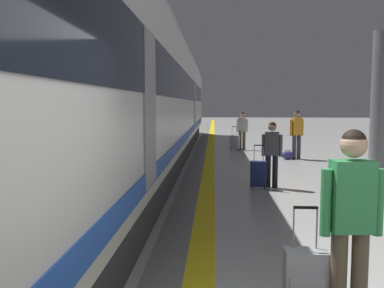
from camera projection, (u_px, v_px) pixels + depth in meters
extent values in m
cube|color=yellow|center=(209.00, 171.00, 12.31)|extent=(0.36, 80.00, 0.01)
cube|color=slate|center=(197.00, 171.00, 12.33)|extent=(0.65, 80.00, 0.01)
cube|color=#38383D|center=(124.00, 167.00, 10.74)|extent=(2.67, 32.51, 0.70)
cube|color=silver|center=(123.00, 97.00, 10.56)|extent=(2.90, 33.87, 2.90)
cylinder|color=silver|center=(123.00, 40.00, 10.43)|extent=(2.84, 33.19, 2.84)
cube|color=black|center=(123.00, 83.00, 10.53)|extent=(2.93, 31.83, 0.80)
cube|color=#1E4CB2|center=(124.00, 142.00, 10.67)|extent=(2.94, 33.19, 0.24)
cone|color=silver|center=(181.00, 105.00, 28.71)|extent=(2.75, 2.60, 2.75)
cube|color=gray|center=(150.00, 109.00, 5.46)|extent=(0.02, 0.90, 2.00)
cube|color=gray|center=(195.00, 106.00, 18.09)|extent=(0.02, 0.90, 2.00)
cylinder|color=brown|center=(359.00, 280.00, 3.67)|extent=(0.15, 0.15, 0.87)
cylinder|color=brown|center=(338.00, 280.00, 3.66)|extent=(0.15, 0.15, 0.87)
cube|color=#338C4C|center=(352.00, 196.00, 3.59)|extent=(0.37, 0.24, 0.62)
cylinder|color=#338C4C|center=(378.00, 202.00, 3.60)|extent=(0.09, 0.09, 0.58)
cylinder|color=#338C4C|center=(326.00, 203.00, 3.58)|extent=(0.09, 0.09, 0.58)
sphere|color=tan|center=(354.00, 145.00, 3.55)|extent=(0.23, 0.23, 0.23)
sphere|color=black|center=(354.00, 142.00, 3.55)|extent=(0.21, 0.21, 0.21)
cube|color=#9E9EA3|center=(305.00, 282.00, 3.81)|extent=(0.38, 0.22, 0.59)
cylinder|color=gray|center=(317.00, 228.00, 3.81)|extent=(0.02, 0.02, 0.38)
cylinder|color=gray|center=(294.00, 228.00, 3.83)|extent=(0.02, 0.02, 0.38)
cube|color=black|center=(306.00, 208.00, 3.80)|extent=(0.22, 0.02, 0.02)
cylinder|color=black|center=(268.00, 171.00, 9.89)|extent=(0.13, 0.13, 0.77)
cylinder|color=black|center=(275.00, 172.00, 9.84)|extent=(0.13, 0.13, 0.77)
cube|color=#4C4C51|center=(272.00, 144.00, 9.81)|extent=(0.35, 0.25, 0.55)
cylinder|color=#4C4C51|center=(263.00, 145.00, 9.88)|extent=(0.08, 0.08, 0.51)
cylinder|color=#4C4C51|center=(281.00, 146.00, 9.76)|extent=(0.08, 0.08, 0.51)
sphere|color=#A37556|center=(272.00, 127.00, 9.77)|extent=(0.20, 0.20, 0.20)
sphere|color=black|center=(272.00, 126.00, 9.77)|extent=(0.19, 0.19, 0.19)
cube|color=#19234C|center=(258.00, 174.00, 9.75)|extent=(0.40, 0.26, 0.59)
cube|color=#19234C|center=(258.00, 176.00, 9.87)|extent=(0.31, 0.05, 0.32)
cylinder|color=black|center=(252.00, 188.00, 9.74)|extent=(0.03, 0.06, 0.06)
cylinder|color=black|center=(264.00, 188.00, 9.69)|extent=(0.03, 0.06, 0.06)
cylinder|color=gray|center=(254.00, 153.00, 9.66)|extent=(0.02, 0.02, 0.38)
cylinder|color=gray|center=(263.00, 154.00, 9.63)|extent=(0.02, 0.02, 0.38)
cube|color=black|center=(259.00, 145.00, 9.63)|extent=(0.22, 0.05, 0.02)
cylinder|color=brown|center=(240.00, 140.00, 18.10)|extent=(0.14, 0.14, 0.81)
cylinder|color=brown|center=(244.00, 141.00, 18.03)|extent=(0.14, 0.14, 0.81)
cube|color=silver|center=(242.00, 124.00, 18.00)|extent=(0.37, 0.30, 0.58)
cylinder|color=silver|center=(238.00, 125.00, 18.09)|extent=(0.09, 0.09, 0.54)
cylinder|color=silver|center=(247.00, 126.00, 17.93)|extent=(0.09, 0.09, 0.54)
sphere|color=tan|center=(242.00, 115.00, 17.96)|extent=(0.21, 0.21, 0.21)
sphere|color=black|center=(242.00, 114.00, 17.96)|extent=(0.20, 0.20, 0.20)
cube|color=#9E9EA3|center=(235.00, 142.00, 17.90)|extent=(0.44, 0.35, 0.57)
cube|color=#9E9EA3|center=(236.00, 144.00, 18.01)|extent=(0.29, 0.14, 0.31)
cylinder|color=black|center=(231.00, 149.00, 17.93)|extent=(0.04, 0.06, 0.06)
cylinder|color=black|center=(237.00, 150.00, 17.80)|extent=(0.04, 0.06, 0.06)
cylinder|color=gray|center=(232.00, 131.00, 17.85)|extent=(0.02, 0.02, 0.38)
cylinder|color=gray|center=(237.00, 131.00, 17.76)|extent=(0.02, 0.02, 0.38)
cube|color=black|center=(234.00, 127.00, 17.78)|extent=(0.21, 0.11, 0.02)
cylinder|color=#383842|center=(294.00, 147.00, 14.97)|extent=(0.14, 0.14, 0.87)
cylinder|color=#383842|center=(299.00, 147.00, 15.03)|extent=(0.14, 0.14, 0.87)
cube|color=orange|center=(297.00, 126.00, 14.93)|extent=(0.40, 0.31, 0.62)
cylinder|color=orange|center=(291.00, 128.00, 14.88)|extent=(0.09, 0.09, 0.58)
cylinder|color=orange|center=(302.00, 128.00, 15.01)|extent=(0.09, 0.09, 0.58)
sphere|color=#A37556|center=(297.00, 114.00, 14.89)|extent=(0.23, 0.23, 0.23)
sphere|color=black|center=(297.00, 113.00, 14.88)|extent=(0.21, 0.21, 0.21)
ellipsoid|color=navy|center=(288.00, 155.00, 14.93)|extent=(0.44, 0.26, 0.30)
torus|color=navy|center=(288.00, 152.00, 14.92)|extent=(0.22, 0.02, 0.22)
cylinder|color=slate|center=(381.00, 112.00, 9.49)|extent=(0.44, 0.44, 3.60)
cube|color=slate|center=(377.00, 188.00, 9.65)|extent=(0.56, 0.56, 0.10)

